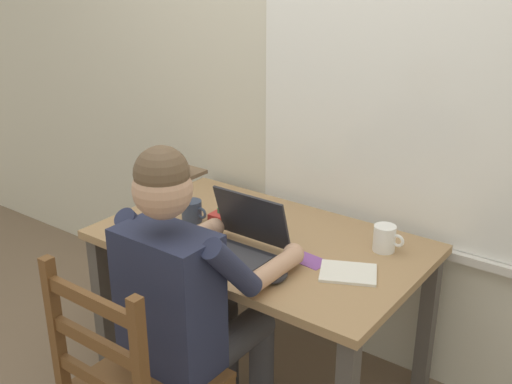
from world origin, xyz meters
TOP-DOWN VIEW (x-y plane):
  - ground_plane at (0.00, 0.00)m, footprint 8.00×8.00m
  - back_wall at (0.01, 0.48)m, footprint 6.00×0.08m
  - desk at (0.00, 0.00)m, footprint 1.31×0.80m
  - seated_person at (0.05, -0.48)m, footprint 0.50×0.60m
  - laptop at (0.02, -0.17)m, footprint 0.33×0.30m
  - computer_mouse at (0.25, -0.25)m, footprint 0.06×0.10m
  - coffee_mug_white at (0.45, 0.20)m, footprint 0.12×0.09m
  - coffee_mug_dark at (-0.33, -0.04)m, footprint 0.13×0.09m
  - book_stack_main at (-0.19, 0.09)m, footprint 0.21×0.15m
  - paper_pile_near_laptop at (0.43, -0.05)m, footprint 0.25×0.23m
  - paper_pile_back_corner at (0.11, -0.25)m, footprint 0.26×0.23m
  - landscape_photo_print at (0.27, -0.05)m, footprint 0.14×0.10m

SIDE VIEW (x-z plane):
  - ground_plane at x=0.00m, z-range 0.00..0.00m
  - desk at x=0.00m, z-range 0.26..0.96m
  - seated_person at x=0.05m, z-range 0.06..1.31m
  - landscape_photo_print at x=0.27m, z-range 0.70..0.70m
  - paper_pile_near_laptop at x=0.43m, z-range 0.70..0.71m
  - paper_pile_back_corner at x=0.11m, z-range 0.70..0.72m
  - computer_mouse at x=0.25m, z-range 0.70..0.74m
  - book_stack_main at x=-0.19m, z-range 0.70..0.75m
  - coffee_mug_dark at x=-0.33m, z-range 0.70..0.80m
  - coffee_mug_white at x=0.45m, z-range 0.70..0.81m
  - laptop at x=0.02m, z-range 0.64..0.87m
  - back_wall at x=0.01m, z-range 0.00..2.60m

